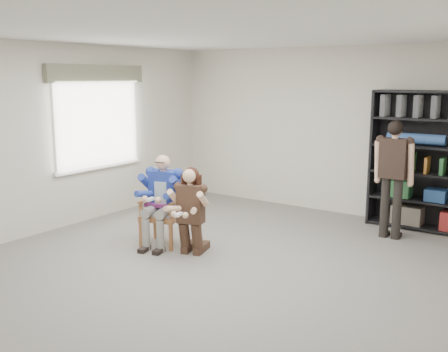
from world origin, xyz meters
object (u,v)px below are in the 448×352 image
Objects in this scene: kneeling_woman at (190,212)px; standing_man at (393,180)px; armchair at (162,211)px; seated_man at (162,200)px; bookshelf at (432,162)px.

standing_man is (1.90, 2.23, 0.27)m from kneeling_woman.
standing_man is at bearing 25.28° from armchair.
seated_man is 4.02m from bookshelf.
bookshelf reaches higher than kneeling_woman.
bookshelf reaches higher than standing_man.
standing_man is at bearing -116.27° from bookshelf.
seated_man is at bearing 153.19° from kneeling_woman.
kneeling_woman is 0.68× the size of standing_man.
kneeling_woman is 0.55× the size of bookshelf.
armchair is at bearing 0.00° from seated_man.
kneeling_woman reaches higher than armchair.
standing_man reaches higher than kneeling_woman.
bookshelf reaches higher than armchair.
kneeling_woman is (0.58, -0.12, -0.05)m from seated_man.
kneeling_woman is at bearing -130.65° from standing_man.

